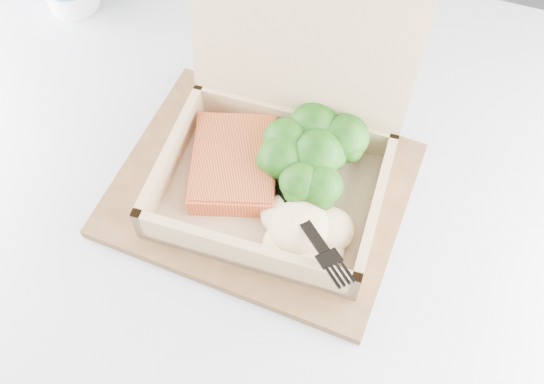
# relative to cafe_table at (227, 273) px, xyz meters

# --- Properties ---
(cafe_table) EXTENTS (0.93, 0.93, 0.75)m
(cafe_table) POSITION_rel_cafe_table_xyz_m (0.00, 0.00, 0.00)
(cafe_table) COLOR black
(cafe_table) RESTS_ON floor
(serving_tray) EXTENTS (0.34, 0.29, 0.01)m
(serving_tray) POSITION_rel_cafe_table_xyz_m (0.05, 0.03, 0.20)
(serving_tray) COLOR brown
(serving_tray) RESTS_ON cafe_table
(takeout_container) EXTENTS (0.25, 0.23, 0.22)m
(takeout_container) POSITION_rel_cafe_table_xyz_m (0.06, 0.05, 0.26)
(takeout_container) COLOR tan
(takeout_container) RESTS_ON serving_tray
(salmon_fillet) EXTENTS (0.11, 0.13, 0.02)m
(salmon_fillet) POSITION_rel_cafe_table_xyz_m (0.01, 0.03, 0.23)
(salmon_fillet) COLOR #E3522C
(salmon_fillet) RESTS_ON takeout_container
(broccoli_pile) EXTENTS (0.13, 0.13, 0.05)m
(broccoli_pile) POSITION_rel_cafe_table_xyz_m (0.10, 0.05, 0.24)
(broccoli_pile) COLOR #2B6C18
(broccoli_pile) RESTS_ON takeout_container
(mashed_potatoes) EXTENTS (0.10, 0.09, 0.04)m
(mashed_potatoes) POSITION_rel_cafe_table_xyz_m (0.10, -0.03, 0.24)
(mashed_potatoes) COLOR beige
(mashed_potatoes) RESTS_ON takeout_container
(plastic_fork) EXTENTS (0.11, 0.13, 0.03)m
(plastic_fork) POSITION_rel_cafe_table_xyz_m (0.09, -0.01, 0.25)
(plastic_fork) COLOR black
(plastic_fork) RESTS_ON mashed_potatoes
(receipt) EXTENTS (0.11, 0.17, 0.00)m
(receipt) POSITION_rel_cafe_table_xyz_m (0.08, 0.18, 0.19)
(receipt) COLOR white
(receipt) RESTS_ON cafe_table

